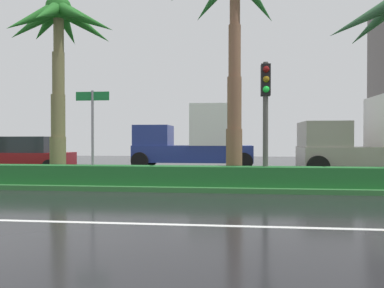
% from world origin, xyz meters
% --- Properties ---
extents(ground_plane, '(90.00, 42.00, 0.10)m').
position_xyz_m(ground_plane, '(0.00, 9.00, -0.05)').
color(ground_plane, black).
extents(near_lane_divider_stripe, '(81.00, 0.14, 0.01)m').
position_xyz_m(near_lane_divider_stripe, '(0.00, 2.00, 0.00)').
color(near_lane_divider_stripe, white).
rests_on(near_lane_divider_stripe, ground_plane).
extents(median_strip, '(85.50, 4.00, 0.15)m').
position_xyz_m(median_strip, '(0.00, 8.00, 0.07)').
color(median_strip, '#2D6B33').
rests_on(median_strip, ground_plane).
extents(median_hedge, '(76.50, 0.70, 0.60)m').
position_xyz_m(median_hedge, '(0.00, 6.60, 0.45)').
color(median_hedge, '#1E6028').
rests_on(median_hedge, median_strip).
extents(palm_tree_centre_left, '(4.14, 4.16, 6.66)m').
position_xyz_m(palm_tree_centre_left, '(-2.75, 8.03, 5.36)').
color(palm_tree_centre_left, brown).
rests_on(palm_tree_centre_left, median_strip).
extents(palm_tree_centre, '(4.78, 4.75, 7.71)m').
position_xyz_m(palm_tree_centre, '(3.55, 8.08, 6.24)').
color(palm_tree_centre, brown).
rests_on(palm_tree_centre, median_strip).
extents(traffic_signal_median_right, '(0.28, 0.43, 3.79)m').
position_xyz_m(traffic_signal_median_right, '(4.51, 6.69, 2.76)').
color(traffic_signal_median_right, '#4C4C47').
rests_on(traffic_signal_median_right, median_strip).
extents(street_name_sign, '(1.10, 0.08, 3.00)m').
position_xyz_m(street_name_sign, '(-0.97, 6.66, 2.08)').
color(street_name_sign, slate).
rests_on(street_name_sign, median_strip).
extents(car_in_traffic_leading, '(4.30, 2.02, 1.72)m').
position_xyz_m(car_in_traffic_leading, '(-6.31, 11.96, 0.83)').
color(car_in_traffic_leading, maroon).
rests_on(car_in_traffic_leading, ground_plane).
extents(box_truck_lead, '(6.40, 2.64, 3.46)m').
position_xyz_m(box_truck_lead, '(1.49, 15.20, 1.55)').
color(box_truck_lead, navy).
rests_on(box_truck_lead, ground_plane).
extents(box_truck_following, '(6.40, 2.64, 3.46)m').
position_xyz_m(box_truck_following, '(9.80, 11.98, 1.55)').
color(box_truck_following, gray).
rests_on(box_truck_following, ground_plane).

